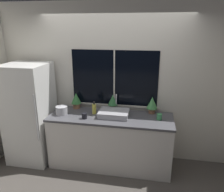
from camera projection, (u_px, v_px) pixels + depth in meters
name	position (u px, v px, depth m)	size (l,w,h in m)	color
ground_plane	(107.00, 175.00, 3.53)	(14.00, 14.00, 0.00)	#4C4742
wall_back	(115.00, 83.00, 3.80)	(8.00, 0.09, 2.70)	silver
wall_left	(31.00, 71.00, 4.88)	(0.06, 7.00, 2.70)	silver
counter	(110.00, 141.00, 3.70)	(2.03, 0.68, 0.89)	white
refrigerator	(30.00, 113.00, 3.78)	(0.70, 0.73, 1.72)	silver
sink	(114.00, 113.00, 3.57)	(0.48, 0.43, 0.31)	#ADADB2
potted_plant_left	(76.00, 100.00, 3.88)	(0.17, 0.17, 0.28)	#9E6B4C
potted_plant_center	(113.00, 101.00, 3.76)	(0.17, 0.17, 0.29)	#9E6B4C
potted_plant_right	(152.00, 104.00, 3.65)	(0.18, 0.18, 0.29)	#9E6B4C
soap_bottle	(94.00, 109.00, 3.65)	(0.07, 0.07, 0.22)	#DBD14C
mug_green	(159.00, 117.00, 3.43)	(0.08, 0.08, 0.09)	#38844C
mug_black	(84.00, 116.00, 3.47)	(0.08, 0.08, 0.09)	black
kettle	(62.00, 110.00, 3.64)	(0.19, 0.19, 0.15)	#B2B2B7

